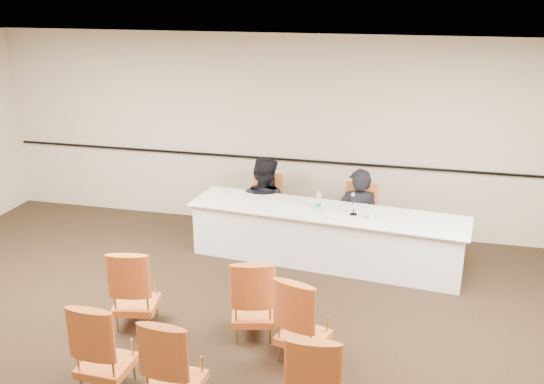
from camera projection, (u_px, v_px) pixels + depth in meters
The scene contains 20 objects.
floor at pixel (224, 372), 6.05m from camera, with size 10.00×10.00×0.00m, color black.
ceiling at pixel (214, 69), 5.07m from camera, with size 10.00×10.00×0.00m, color white.
wall_back at pixel (303, 135), 9.23m from camera, with size 10.00×0.04×3.00m, color beige.
wall_rail at pixel (303, 160), 9.32m from camera, with size 9.80×0.04×0.03m, color black.
panel_table at pixel (325, 236), 8.35m from camera, with size 3.80×0.88×0.76m, color white, non-canonical shape.
panelist_main at pixel (357, 224), 8.74m from camera, with size 0.61×0.40×1.68m, color black.
panelist_main_chair at pixel (358, 219), 8.71m from camera, with size 0.50×0.50×0.95m, color #D45B26, non-canonical shape.
panelist_second at pixel (264, 212), 9.21m from camera, with size 0.85×0.66×1.74m, color black.
panelist_second_chair at pixel (264, 207), 9.18m from camera, with size 0.50×0.50×0.95m, color #D45B26, non-canonical shape.
papers at pixel (363, 215), 8.05m from camera, with size 0.30×0.22×0.00m, color white.
microphone at pixel (354, 205), 8.02m from camera, with size 0.10×0.19×0.27m, color black, non-canonical shape.
water_bottle at pixel (318, 201), 8.21m from camera, with size 0.08×0.08×0.26m, color #18877B, non-canonical shape.
drinking_glass at pixel (326, 211), 8.08m from camera, with size 0.06×0.06×0.10m, color white.
coffee_cup at pixel (372, 216), 7.85m from camera, with size 0.08×0.08×0.13m, color white.
aud_chair_front_left at pixel (135, 286), 6.76m from camera, with size 0.50×0.50×0.95m, color #D45B26, non-canonical shape.
aud_chair_front_mid at pixel (253, 297), 6.54m from camera, with size 0.50×0.50×0.95m, color #D45B26, non-canonical shape.
aud_chair_front_right at pixel (304, 318), 6.13m from camera, with size 0.50×0.50×0.95m, color #D45B26, non-canonical shape.
aud_chair_back_left at pixel (105, 344), 5.67m from camera, with size 0.50×0.50×0.95m, color #D45B26, non-canonical shape.
aud_chair_back_mid at pixel (175, 362), 5.41m from camera, with size 0.50×0.50×0.95m, color #D45B26, non-canonical shape.
aud_chair_back_right at pixel (315, 377), 5.21m from camera, with size 0.50×0.50×0.95m, color #D45B26, non-canonical shape.
Camera 1 is at (1.71, -4.86, 3.67)m, focal length 40.00 mm.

